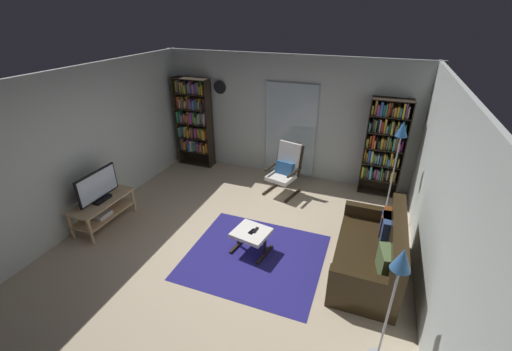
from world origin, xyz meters
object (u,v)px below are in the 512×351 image
(tv_remote, at_px, (256,230))
(floor_lamp_by_shelf, at_px, (400,142))
(floor_lamp_by_sofa, at_px, (398,275))
(wall_clock, at_px, (220,87))
(leather_sofa, at_px, (373,253))
(cell_phone, at_px, (252,231))
(bookshelf_near_tv, at_px, (194,120))
(lounge_armchair, at_px, (285,168))
(bookshelf_near_sofa, at_px, (384,144))
(tv_stand, at_px, (102,209))
(ottoman, at_px, (251,235))
(television, at_px, (98,187))

(tv_remote, height_order, floor_lamp_by_shelf, floor_lamp_by_shelf)
(floor_lamp_by_sofa, bearing_deg, wall_clock, 133.49)
(tv_remote, bearing_deg, floor_lamp_by_shelf, 48.49)
(leather_sofa, height_order, cell_phone, leather_sofa)
(bookshelf_near_tv, relative_size, lounge_armchair, 2.00)
(floor_lamp_by_sofa, bearing_deg, bookshelf_near_sofa, 92.91)
(lounge_armchair, bearing_deg, tv_stand, -139.10)
(lounge_armchair, distance_m, floor_lamp_by_shelf, 2.19)
(floor_lamp_by_sofa, distance_m, wall_clock, 5.46)
(cell_phone, bearing_deg, tv_remote, 67.44)
(floor_lamp_by_sofa, xyz_separation_m, floor_lamp_by_shelf, (0.00, 2.96, 0.25))
(bookshelf_near_tv, bearing_deg, floor_lamp_by_sofa, -40.78)
(tv_stand, bearing_deg, bookshelf_near_sofa, 33.32)
(bookshelf_near_tv, height_order, ottoman, bookshelf_near_tv)
(lounge_armchair, xyz_separation_m, ottoman, (0.05, -2.00, -0.23))
(lounge_armchair, relative_size, ottoman, 1.72)
(tv_remote, height_order, floor_lamp_by_sofa, floor_lamp_by_sofa)
(cell_phone, distance_m, wall_clock, 3.63)
(leather_sofa, relative_size, ottoman, 2.90)
(tv_stand, bearing_deg, floor_lamp_by_shelf, 23.96)
(television, relative_size, bookshelf_near_sofa, 0.42)
(tv_remote, xyz_separation_m, floor_lamp_by_shelf, (1.87, 1.74, 1.07))
(leather_sofa, height_order, floor_lamp_by_sofa, floor_lamp_by_sofa)
(lounge_armchair, distance_m, wall_clock, 2.32)
(lounge_armchair, relative_size, floor_lamp_by_shelf, 0.57)
(leather_sofa, relative_size, floor_lamp_by_shelf, 0.97)
(leather_sofa, distance_m, floor_lamp_by_shelf, 1.96)
(tv_remote, xyz_separation_m, wall_clock, (-1.86, 2.72, 1.47))
(cell_phone, height_order, floor_lamp_by_sofa, floor_lamp_by_sofa)
(floor_lamp_by_shelf, bearing_deg, leather_sofa, -95.93)
(leather_sofa, bearing_deg, television, -174.49)
(tv_stand, bearing_deg, lounge_armchair, 40.90)
(ottoman, relative_size, cell_phone, 4.25)
(bookshelf_near_sofa, height_order, leather_sofa, bookshelf_near_sofa)
(cell_phone, xyz_separation_m, floor_lamp_by_shelf, (1.91, 1.79, 1.07))
(cell_phone, bearing_deg, ottoman, 176.62)
(bookshelf_near_tv, distance_m, ottoman, 3.62)
(cell_phone, bearing_deg, bookshelf_near_tv, 148.29)
(floor_lamp_by_shelf, distance_m, wall_clock, 3.88)
(floor_lamp_by_shelf, bearing_deg, wall_clock, 165.35)
(television, bearing_deg, wall_clock, 74.30)
(tv_stand, distance_m, floor_lamp_by_sofa, 4.75)
(wall_clock, bearing_deg, bookshelf_near_tv, -163.09)
(bookshelf_near_tv, relative_size, tv_remote, 14.19)
(floor_lamp_by_sofa, distance_m, floor_lamp_by_shelf, 2.97)
(tv_remote, bearing_deg, tv_stand, -168.20)
(television, distance_m, bookshelf_near_sofa, 5.24)
(bookshelf_near_sofa, distance_m, lounge_armchair, 1.96)
(bookshelf_near_tv, bearing_deg, floor_lamp_by_shelf, -10.29)
(television, bearing_deg, tv_stand, -97.80)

